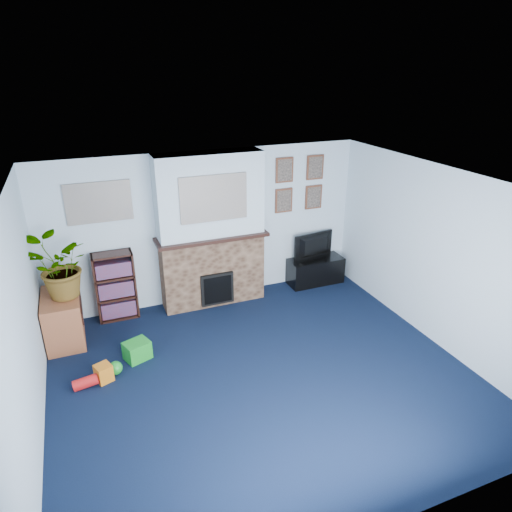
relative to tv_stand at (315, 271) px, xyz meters
name	(u,v)px	position (x,y,z in m)	size (l,w,h in m)	color
floor	(262,374)	(-1.85, -2.03, -0.23)	(5.00, 4.50, 0.01)	black
ceiling	(263,186)	(-1.85, -2.03, 2.17)	(5.00, 4.50, 0.01)	white
wall_back	(207,227)	(-1.85, 0.22, 0.97)	(5.00, 0.04, 2.40)	silver
wall_front	(383,422)	(-1.85, -4.28, 0.97)	(5.00, 0.04, 2.40)	silver
wall_left	(21,334)	(-4.35, -2.03, 0.97)	(0.04, 4.50, 2.40)	silver
wall_right	(436,257)	(0.65, -2.03, 0.97)	(0.04, 4.50, 2.40)	silver
chimney_breast	(211,233)	(-1.85, 0.02, 0.96)	(1.72, 0.50, 2.40)	brown
collage_main	(214,198)	(-1.85, -0.19, 1.55)	(1.00, 0.03, 0.68)	gray
collage_left	(99,202)	(-3.40, 0.21, 1.55)	(0.90, 0.03, 0.58)	gray
portrait_tl	(284,170)	(-0.55, 0.20, 1.77)	(0.30, 0.03, 0.40)	brown
portrait_tr	(315,167)	(0.00, 0.20, 1.77)	(0.30, 0.03, 0.40)	brown
portrait_bl	(284,200)	(-0.55, 0.20, 1.27)	(0.30, 0.03, 0.40)	brown
portrait_br	(313,197)	(0.00, 0.20, 1.27)	(0.30, 0.03, 0.40)	brown
tv_stand	(315,271)	(0.00, 0.00, 0.00)	(0.96, 0.40, 0.45)	black
television	(316,246)	(0.00, 0.02, 0.45)	(0.77, 0.10, 0.44)	black
bookshelf	(116,287)	(-3.33, 0.08, 0.28)	(0.58, 0.28, 1.05)	black
sideboard	(63,317)	(-4.09, -0.28, 0.12)	(0.48, 0.87, 0.68)	#985130
potted_plant	(58,268)	(-4.04, -0.33, 0.88)	(0.78, 0.67, 0.86)	#26661E
mantel_clock	(211,231)	(-1.87, -0.03, 1.00)	(0.11, 0.07, 0.16)	gold
mantel_candle	(228,229)	(-1.59, -0.03, 1.01)	(0.05, 0.05, 0.15)	#B2BFC6
mantel_teddy	(176,236)	(-2.40, -0.03, 0.99)	(0.12, 0.12, 0.12)	slate
mantel_can	(251,227)	(-1.22, -0.03, 0.99)	(0.06, 0.06, 0.12)	orange
green_crate	(137,349)	(-3.23, -1.11, -0.08)	(0.31, 0.25, 0.25)	#198C26
toy_ball	(116,368)	(-3.53, -1.34, -0.14)	(0.17, 0.17, 0.17)	#198C26
toy_block	(104,373)	(-3.68, -1.42, -0.12)	(0.18, 0.18, 0.22)	orange
toy_tube	(86,382)	(-3.89, -1.47, -0.15)	(0.13, 0.13, 0.29)	red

